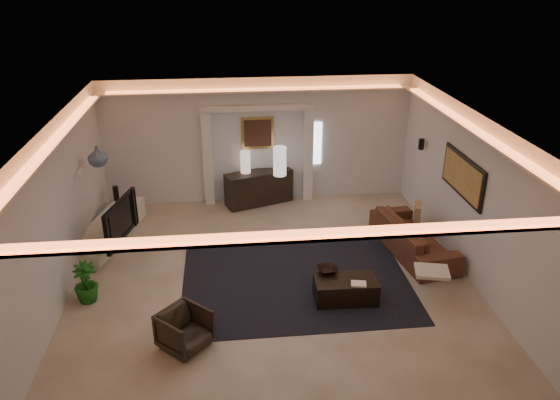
{
  "coord_description": "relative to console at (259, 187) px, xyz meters",
  "views": [
    {
      "loc": [
        -0.75,
        -8.26,
        5.24
      ],
      "look_at": [
        0.2,
        0.6,
        1.25
      ],
      "focal_mm": 34.49,
      "sensor_mm": 36.0,
      "label": 1
    }
  ],
  "objects": [
    {
      "name": "plant",
      "position": [
        -3.14,
        -3.65,
        -0.05
      ],
      "size": [
        0.54,
        0.54,
        0.7
      ],
      "primitive_type": "imported",
      "rotation": [
        0.0,
        0.0,
        0.51
      ],
      "color": "#165413",
      "rests_on": "ground"
    },
    {
      "name": "wall_sconce",
      "position": [
        3.39,
        -1.05,
        1.28
      ],
      "size": [
        0.12,
        0.12,
        0.22
      ],
      "primitive_type": "cylinder",
      "color": "black",
      "rests_on": "wall_right"
    },
    {
      "name": "wall_left",
      "position": [
        -3.49,
        -3.25,
        1.05
      ],
      "size": [
        0.0,
        7.0,
        7.0
      ],
      "primitive_type": "plane",
      "rotation": [
        1.57,
        0.0,
        1.57
      ],
      "color": "silver",
      "rests_on": "ground"
    },
    {
      "name": "console",
      "position": [
        0.0,
        0.0,
        0.0
      ],
      "size": [
        1.62,
        0.99,
        0.78
      ],
      "primitive_type": "cube",
      "rotation": [
        0.0,
        0.0,
        0.35
      ],
      "color": "black",
      "rests_on": "ground"
    },
    {
      "name": "daylight_slit",
      "position": [
        1.36,
        0.23,
        0.95
      ],
      "size": [
        0.25,
        0.03,
        1.0
      ],
      "primitive_type": "cube",
      "color": "white",
      "rests_on": "wall_back"
    },
    {
      "name": "bowl",
      "position": [
        0.9,
        -3.8,
        0.05
      ],
      "size": [
        0.42,
        0.42,
        0.09
      ],
      "primitive_type": "imported",
      "rotation": [
        0.0,
        0.0,
        0.24
      ],
      "color": "black",
      "rests_on": "coffee_table"
    },
    {
      "name": "sofa",
      "position": [
        2.82,
        -2.62,
        -0.07
      ],
      "size": [
        2.35,
        1.2,
        0.65
      ],
      "primitive_type": "imported",
      "rotation": [
        0.0,
        0.0,
        1.72
      ],
      "color": "#38221B",
      "rests_on": "ground"
    },
    {
      "name": "throw_blanket",
      "position": [
        2.56,
        -4.23,
        0.15
      ],
      "size": [
        0.64,
        0.56,
        0.06
      ],
      "primitive_type": "cube",
      "rotation": [
        0.0,
        0.0,
        -0.24
      ],
      "color": "white",
      "rests_on": "sofa"
    },
    {
      "name": "wall_niche",
      "position": [
        -3.43,
        -1.85,
        1.25
      ],
      "size": [
        0.1,
        0.55,
        0.04
      ],
      "primitive_type": "cube",
      "color": "silver",
      "rests_on": "wall_left"
    },
    {
      "name": "armchair",
      "position": [
        -1.45,
        -5.01,
        -0.1
      ],
      "size": [
        0.92,
        0.92,
        0.6
      ],
      "primitive_type": "imported",
      "rotation": [
        0.0,
        0.0,
        0.82
      ],
      "color": "#34231A",
      "rests_on": "ground"
    },
    {
      "name": "painting_canvas",
      "position": [
        0.01,
        0.19,
        1.25
      ],
      "size": [
        0.62,
        0.02,
        0.62
      ],
      "primitive_type": "cube",
      "color": "#4C2D1E",
      "rests_on": "wall_back"
    },
    {
      "name": "lamp_left",
      "position": [
        -0.3,
        0.0,
        0.69
      ],
      "size": [
        0.25,
        0.25,
        0.51
      ],
      "primitive_type": "cylinder",
      "rotation": [
        0.0,
        0.0,
        -0.13
      ],
      "color": "beige",
      "rests_on": "console"
    },
    {
      "name": "floor",
      "position": [
        0.01,
        -3.25,
        -0.4
      ],
      "size": [
        7.0,
        7.0,
        0.0
      ],
      "primitive_type": "plane",
      "color": "beige",
      "rests_on": "ground"
    },
    {
      "name": "magazine",
      "position": [
        1.33,
        -4.26,
        0.02
      ],
      "size": [
        0.28,
        0.22,
        0.03
      ],
      "primitive_type": "cube",
      "rotation": [
        0.0,
        0.0,
        -0.2
      ],
      "color": "white",
      "rests_on": "coffee_table"
    },
    {
      "name": "area_rug",
      "position": [
        0.41,
        -3.45,
        -0.39
      ],
      "size": [
        4.0,
        3.0,
        0.01
      ],
      "primitive_type": "cube",
      "color": "black",
      "rests_on": "ground"
    },
    {
      "name": "cove_soffit",
      "position": [
        0.01,
        -3.25,
        2.22
      ],
      "size": [
        7.0,
        7.0,
        0.04
      ],
      "primitive_type": "cube",
      "color": "silver",
      "rests_on": "ceiling"
    },
    {
      "name": "wall_right",
      "position": [
        3.51,
        -3.25,
        1.05
      ],
      "size": [
        0.0,
        7.0,
        7.0
      ],
      "primitive_type": "plane",
      "rotation": [
        1.57,
        0.0,
        -1.57
      ],
      "color": "silver",
      "rests_on": "ground"
    },
    {
      "name": "ceiling",
      "position": [
        0.01,
        -3.25,
        2.5
      ],
      "size": [
        7.0,
        7.0,
        0.0
      ],
      "primitive_type": "plane",
      "rotation": [
        3.14,
        0.0,
        0.0
      ],
      "color": "white",
      "rests_on": "ground"
    },
    {
      "name": "ginger_jar",
      "position": [
        -3.14,
        -1.63,
        1.46
      ],
      "size": [
        0.46,
        0.46,
        0.38
      ],
      "primitive_type": "imported",
      "rotation": [
        0.0,
        0.0,
        -0.32
      ],
      "color": "#4A6372",
      "rests_on": "wall_niche"
    },
    {
      "name": "coffee_table",
      "position": [
        1.16,
        -4.08,
        -0.2
      ],
      "size": [
        1.05,
        0.59,
        0.39
      ],
      "primitive_type": "cube",
      "rotation": [
        0.0,
        0.0,
        -0.03
      ],
      "color": "black",
      "rests_on": "ground"
    },
    {
      "name": "lamp_right",
      "position": [
        0.47,
        -0.24,
        0.69
      ],
      "size": [
        0.35,
        0.35,
        0.66
      ],
      "primitive_type": "cylinder",
      "rotation": [
        0.0,
        0.0,
        0.2
      ],
      "color": "silver",
      "rests_on": "console"
    },
    {
      "name": "throw_pillow",
      "position": [
        3.06,
        -2.08,
        0.15
      ],
      "size": [
        0.28,
        0.45,
        0.43
      ],
      "primitive_type": "cube",
      "rotation": [
        0.0,
        0.0,
        -0.36
      ],
      "color": "#A48057",
      "rests_on": "sofa"
    },
    {
      "name": "art_panel_gold",
      "position": [
        3.46,
        -2.95,
        1.3
      ],
      "size": [
        0.02,
        1.5,
        0.62
      ],
      "primitive_type": "cube",
      "color": "tan",
      "rests_on": "wall_right"
    },
    {
      "name": "alcove_header",
      "position": [
        0.01,
        0.15,
        1.85
      ],
      "size": [
        2.52,
        0.2,
        0.12
      ],
      "primitive_type": "cube",
      "color": "silver",
      "rests_on": "wall_back"
    },
    {
      "name": "art_panel_frame",
      "position": [
        3.48,
        -2.95,
        1.3
      ],
      "size": [
        0.04,
        1.64,
        0.74
      ],
      "primitive_type": "cube",
      "color": "black",
      "rests_on": "wall_right"
    },
    {
      "name": "wall_back",
      "position": [
        0.01,
        0.25,
        1.05
      ],
      "size": [
        7.0,
        0.0,
        7.0
      ],
      "primitive_type": "plane",
      "rotation": [
        1.57,
        0.0,
        0.0
      ],
      "color": "silver",
      "rests_on": "ground"
    },
    {
      "name": "figurine",
      "position": [
        -3.14,
        -0.5,
        0.24
      ],
      "size": [
        0.16,
        0.16,
        0.33
      ],
      "primitive_type": "cylinder",
      "rotation": [
        0.0,
        0.0,
        -0.36
      ],
      "color": "black",
      "rests_on": "media_ledge"
    },
    {
      "name": "pilaster_right",
      "position": [
        1.16,
        0.15,
        0.7
      ],
      "size": [
        0.22,
        0.2,
        2.2
      ],
      "primitive_type": "cube",
      "color": "silver",
      "rests_on": "ground"
    },
    {
      "name": "media_ledge",
      "position": [
        -3.14,
        -1.44,
        -0.18
      ],
      "size": [
        1.14,
        2.42,
        0.44
      ],
      "primitive_type": "cube",
      "rotation": [
        0.0,
        0.0,
        -0.25
      ],
      "color": "beige",
      "rests_on": "ground"
    },
    {
      "name": "wall_front",
      "position": [
        0.01,
        -6.75,
        1.05
      ],
      "size": [
        7.0,
        0.0,
        7.0
      ],
      "primitive_type": "plane",
      "rotation": [
        -1.57,
        0.0,
        0.0
      ],
      "color": "silver",
      "rests_on": "ground"
    },
    {
      "name": "painting_frame",
      "position": [
        0.01,
        0.22,
        1.25
      ],
      "size": [
        0.74,
        0.04,
        0.74
      ],
      "primitive_type": "cube",
      "color": "tan",
      "rests_on": "wall_back"
    },
    {
      "name": "tv",
      "position": [
        -2.85,
        -2.29,
        0.44
      ],
      "size": [
        1.36,
        0.5,
        0.78
      ],
      "primitive_type": "imported",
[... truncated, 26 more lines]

